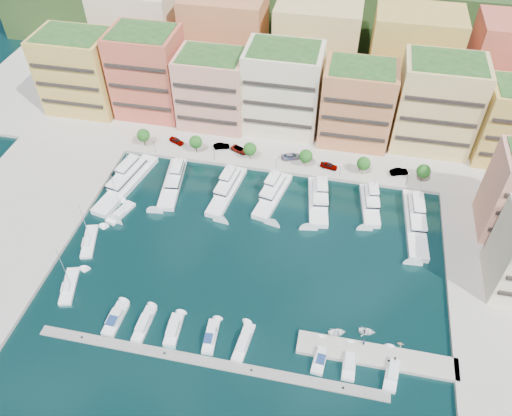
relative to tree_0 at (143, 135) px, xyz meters
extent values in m
plane|color=black|center=(40.00, -33.50, -4.74)|extent=(400.00, 400.00, 0.00)
cube|color=#9E998E|center=(40.00, 28.50, -4.74)|extent=(220.00, 64.00, 2.00)
cube|color=#9E998E|center=(-22.00, -41.50, -4.74)|extent=(34.00, 76.00, 2.00)
cube|color=#1B3114|center=(40.00, 76.50, -4.74)|extent=(240.00, 40.00, 58.00)
cube|color=gray|center=(37.00, -63.50, -4.74)|extent=(72.00, 2.20, 0.35)
cube|color=#9E998E|center=(70.00, -55.50, -4.74)|extent=(32.00, 5.00, 2.00)
cube|color=gold|center=(-26.00, 16.50, 8.26)|extent=(22.00, 16.00, 24.00)
cube|color=black|center=(-26.00, 8.25, 8.26)|extent=(20.24, 0.50, 0.90)
cube|color=#1D491D|center=(-26.00, 16.50, 20.66)|extent=(19.36, 14.08, 0.80)
cube|color=#D55347|center=(-4.00, 18.50, 9.26)|extent=(20.00, 16.00, 26.00)
cube|color=black|center=(-4.00, 10.25, 9.26)|extent=(18.40, 0.50, 0.90)
cube|color=#1D491D|center=(-4.00, 18.50, 22.66)|extent=(17.60, 14.08, 0.80)
cube|color=tan|center=(17.00, 16.50, 7.26)|extent=(20.00, 15.00, 22.00)
cube|color=black|center=(17.00, 8.75, 7.26)|extent=(18.40, 0.50, 0.90)
cube|color=#1D491D|center=(17.00, 16.50, 18.66)|extent=(17.60, 13.20, 0.80)
cube|color=#F7DDBF|center=(38.00, 18.50, 8.76)|extent=(22.00, 16.00, 25.00)
cube|color=black|center=(38.00, 10.25, 8.76)|extent=(20.24, 0.50, 0.90)
cube|color=#1D491D|center=(38.00, 18.50, 21.66)|extent=(19.36, 14.08, 0.80)
cube|color=#CA7A4B|center=(60.00, 16.50, 7.76)|extent=(20.00, 15.00, 23.00)
cube|color=black|center=(60.00, 8.75, 7.76)|extent=(18.40, 0.50, 0.90)
cube|color=#1D491D|center=(60.00, 16.50, 19.66)|extent=(17.60, 13.20, 0.80)
cube|color=#D5BE71|center=(82.00, 18.50, 9.26)|extent=(22.00, 16.00, 26.00)
cube|color=black|center=(82.00, 10.25, 9.26)|extent=(20.24, 0.50, 0.90)
cube|color=#1D491D|center=(82.00, 18.50, 22.66)|extent=(19.36, 14.08, 0.80)
cube|color=#F7DDBF|center=(-15.00, 40.50, 11.26)|extent=(26.00, 18.00, 30.00)
cube|color=#CA7A4B|center=(15.00, 40.50, 11.26)|extent=(26.00, 18.00, 30.00)
cube|color=#D5BE71|center=(45.00, 40.50, 11.26)|extent=(26.00, 18.00, 30.00)
cube|color=gold|center=(75.00, 40.50, 11.26)|extent=(26.00, 18.00, 30.00)
cylinder|color=#473323|center=(0.00, 0.00, -2.24)|extent=(0.24, 0.24, 3.00)
sphere|color=#174C15|center=(0.00, 0.00, 0.01)|extent=(3.80, 3.80, 3.80)
cylinder|color=#473323|center=(16.00, 0.00, -2.24)|extent=(0.24, 0.24, 3.00)
sphere|color=#174C15|center=(16.00, 0.00, 0.01)|extent=(3.80, 3.80, 3.80)
cylinder|color=#473323|center=(32.00, 0.00, -2.24)|extent=(0.24, 0.24, 3.00)
sphere|color=#174C15|center=(32.00, 0.00, 0.01)|extent=(3.80, 3.80, 3.80)
cylinder|color=#473323|center=(48.00, 0.00, -2.24)|extent=(0.24, 0.24, 3.00)
sphere|color=#174C15|center=(48.00, 0.00, 0.01)|extent=(3.80, 3.80, 3.80)
cylinder|color=#473323|center=(64.00, 0.00, -2.24)|extent=(0.24, 0.24, 3.00)
sphere|color=#174C15|center=(64.00, 0.00, 0.01)|extent=(3.80, 3.80, 3.80)
cylinder|color=#473323|center=(80.00, 0.00, -2.24)|extent=(0.24, 0.24, 3.00)
sphere|color=#174C15|center=(80.00, 0.00, 0.01)|extent=(3.80, 3.80, 3.80)
cylinder|color=black|center=(4.00, -2.30, -1.74)|extent=(0.10, 0.10, 4.00)
sphere|color=#FFF2CC|center=(4.00, -2.30, 0.31)|extent=(0.30, 0.30, 0.30)
cylinder|color=black|center=(22.00, -2.30, -1.74)|extent=(0.10, 0.10, 4.00)
sphere|color=#FFF2CC|center=(22.00, -2.30, 0.31)|extent=(0.30, 0.30, 0.30)
cylinder|color=black|center=(40.00, -2.30, -1.74)|extent=(0.10, 0.10, 4.00)
sphere|color=#FFF2CC|center=(40.00, -2.30, 0.31)|extent=(0.30, 0.30, 0.30)
cylinder|color=black|center=(58.00, -2.30, -1.74)|extent=(0.10, 0.10, 4.00)
sphere|color=#FFF2CC|center=(58.00, -2.30, 0.31)|extent=(0.30, 0.30, 0.30)
cylinder|color=black|center=(76.00, -2.30, -1.74)|extent=(0.10, 0.10, 4.00)
sphere|color=#FFF2CC|center=(76.00, -2.30, 0.31)|extent=(0.30, 0.30, 0.30)
cube|color=white|center=(0.98, -17.28, -4.39)|extent=(9.87, 26.00, 2.30)
cube|color=white|center=(0.98, -14.72, -2.34)|extent=(6.70, 14.56, 1.80)
cube|color=black|center=(0.98, -14.72, -2.34)|extent=(6.77, 14.63, 0.55)
cube|color=white|center=(0.98, -12.68, -0.74)|extent=(4.37, 8.09, 1.40)
cylinder|color=#B2B2B7|center=(0.98, -11.14, 0.86)|extent=(0.14, 0.14, 1.80)
cube|color=white|center=(13.36, -14.54, -4.39)|extent=(7.06, 20.49, 2.30)
cube|color=white|center=(13.36, -12.53, -2.34)|extent=(5.08, 11.43, 1.80)
cube|color=black|center=(13.36, -12.53, -2.34)|extent=(5.15, 11.50, 0.55)
cube|color=white|center=(13.36, -10.92, -0.74)|extent=(3.45, 6.32, 1.40)
cylinder|color=#B2B2B7|center=(13.36, -9.72, 0.86)|extent=(0.14, 0.14, 1.80)
cube|color=black|center=(13.36, -14.54, -4.84)|extent=(7.12, 20.55, 0.35)
cube|color=white|center=(28.70, -14.49, -4.39)|extent=(6.97, 20.38, 2.30)
cube|color=white|center=(28.70, -12.49, -2.34)|extent=(5.00, 11.37, 1.80)
cube|color=black|center=(28.70, -12.49, -2.34)|extent=(5.07, 11.43, 0.55)
cube|color=white|center=(28.70, -10.89, -0.74)|extent=(3.39, 6.29, 1.40)
cylinder|color=#B2B2B7|center=(28.70, -9.69, 0.86)|extent=(0.14, 0.14, 1.80)
cube|color=white|center=(41.17, -13.74, -4.39)|extent=(8.12, 18.99, 2.30)
cube|color=white|center=(41.17, -11.89, -2.34)|extent=(5.64, 10.69, 1.80)
cube|color=black|center=(41.17, -11.89, -2.34)|extent=(5.71, 10.76, 0.55)
cube|color=white|center=(41.17, -10.41, -0.74)|extent=(3.74, 5.97, 1.40)
cylinder|color=#B2B2B7|center=(41.17, -9.30, 0.86)|extent=(0.14, 0.14, 1.80)
cube|color=white|center=(53.27, -13.53, -4.39)|extent=(7.31, 18.55, 2.30)
cube|color=white|center=(53.27, -11.72, -2.34)|extent=(5.29, 10.39, 1.80)
cube|color=black|center=(53.27, -11.72, -2.34)|extent=(5.36, 10.46, 0.55)
cube|color=white|center=(53.27, -10.28, -0.74)|extent=(3.60, 5.77, 1.40)
cylinder|color=#B2B2B7|center=(53.27, -9.19, 0.86)|extent=(0.14, 0.14, 1.80)
cube|color=black|center=(53.27, -13.53, -4.84)|extent=(7.36, 18.61, 0.35)
cube|color=white|center=(66.76, -12.13, -4.39)|extent=(6.15, 15.68, 2.30)
cube|color=white|center=(66.76, -10.60, -2.34)|extent=(4.49, 8.77, 1.80)
cube|color=black|center=(66.76, -10.60, -2.34)|extent=(4.55, 8.84, 0.55)
cube|color=white|center=(66.76, -9.38, -0.74)|extent=(3.07, 4.87, 1.40)
cylinder|color=#B2B2B7|center=(66.76, -8.47, 0.86)|extent=(0.14, 0.14, 1.80)
cube|color=white|center=(78.28, -16.55, -4.39)|extent=(6.08, 24.33, 2.30)
cube|color=white|center=(78.28, -14.14, -2.34)|extent=(4.59, 13.46, 1.80)
cube|color=black|center=(78.28, -14.14, -2.34)|extent=(4.65, 13.52, 0.55)
cube|color=white|center=(78.28, -12.21, -0.74)|extent=(3.21, 7.38, 1.40)
cylinder|color=#B2B2B7|center=(78.28, -10.76, 0.86)|extent=(0.14, 0.14, 1.80)
cube|color=white|center=(15.16, -58.00, -4.49)|extent=(3.06, 8.41, 1.40)
cube|color=white|center=(15.16, -58.42, -3.19)|extent=(2.31, 4.07, 1.10)
cube|color=black|center=(15.16, -56.75, -3.44)|extent=(2.01, 0.17, 0.55)
cube|color=navy|center=(15.16, -59.50, -2.59)|extent=(2.03, 2.56, 0.12)
cube|color=white|center=(21.61, -58.00, -4.49)|extent=(2.63, 8.81, 1.40)
cube|color=white|center=(21.61, -58.44, -3.19)|extent=(1.99, 4.25, 1.10)
cube|color=black|center=(21.61, -56.69, -3.44)|extent=(1.74, 0.14, 0.55)
cube|color=white|center=(28.16, -58.00, -4.49)|extent=(3.13, 7.78, 1.40)
cube|color=white|center=(28.16, -58.38, -3.19)|extent=(2.29, 3.78, 1.10)
cube|color=black|center=(28.16, -56.86, -3.44)|extent=(1.91, 0.22, 0.55)
cube|color=white|center=(36.25, -58.00, -4.49)|extent=(2.88, 8.05, 1.40)
cube|color=white|center=(36.25, -58.40, -3.19)|extent=(2.10, 3.91, 1.10)
cube|color=black|center=(36.25, -56.81, -3.44)|extent=(1.72, 0.21, 0.55)
cube|color=navy|center=(36.25, -59.43, -2.59)|extent=(1.82, 2.48, 0.12)
cube|color=white|center=(43.18, -58.00, -4.49)|extent=(3.28, 9.22, 1.40)
cube|color=white|center=(43.18, -58.45, -3.19)|extent=(2.28, 4.50, 1.10)
cube|color=black|center=(43.18, -56.65, -3.44)|extent=(1.70, 0.28, 0.55)
cube|color=white|center=(58.98, -58.00, -4.49)|extent=(3.09, 7.83, 1.40)
cube|color=white|center=(58.98, -58.38, -3.19)|extent=(2.20, 3.83, 1.10)
cube|color=black|center=(58.98, -56.85, -3.44)|extent=(1.73, 0.26, 0.55)
cube|color=navy|center=(58.98, -59.38, -2.59)|extent=(1.89, 2.44, 0.12)
cube|color=white|center=(64.76, -58.00, -4.49)|extent=(2.58, 7.84, 1.40)
cube|color=white|center=(64.76, -58.39, -3.19)|extent=(1.99, 3.77, 1.10)
cube|color=black|center=(64.76, -56.83, -3.44)|extent=(1.80, 0.12, 0.55)
cube|color=white|center=(73.18, -58.00, -4.49)|extent=(3.66, 9.39, 1.40)
cube|color=white|center=(73.18, -58.46, -3.19)|extent=(2.49, 4.61, 1.10)
cube|color=black|center=(73.18, -56.63, -3.44)|extent=(1.76, 0.34, 0.55)
cube|color=white|center=(1.40, -51.98, -4.54)|extent=(5.37, 10.46, 1.20)
cube|color=white|center=(1.40, -52.98, -3.64)|extent=(2.29, 2.87, 0.60)
cylinder|color=#B2B2B7|center=(1.40, -51.47, 2.06)|extent=(0.14, 0.14, 12.00)
cylinder|color=#B2B2B7|center=(1.40, -53.49, -2.94)|extent=(1.30, 4.40, 0.10)
cube|color=white|center=(-0.02, -38.53, -4.54)|extent=(5.63, 10.90, 1.20)
cube|color=white|center=(-0.02, -39.58, -3.64)|extent=(2.35, 3.00, 0.60)
cylinder|color=#B2B2B7|center=(-0.02, -38.00, 2.06)|extent=(0.14, 0.14, 12.00)
cylinder|color=#B2B2B7|center=(-0.02, -40.11, -2.94)|extent=(1.42, 4.58, 0.10)
cube|color=white|center=(3.63, -27.65, -4.54)|extent=(5.38, 9.16, 1.20)
cube|color=white|center=(3.63, -28.52, -3.64)|extent=(2.24, 2.60, 0.60)
cylinder|color=#B2B2B7|center=(3.63, -27.21, 2.06)|extent=(0.14, 0.14, 12.00)
cylinder|color=#B2B2B7|center=(3.63, -28.96, -2.94)|extent=(1.37, 3.76, 0.10)
imported|color=white|center=(61.78, -51.72, -4.36)|extent=(4.36, 3.66, 0.77)
imported|color=beige|center=(74.78, -51.64, -4.35)|extent=(1.61, 1.43, 0.79)
imported|color=white|center=(67.90, -50.16, -4.38)|extent=(3.50, 2.53, 0.72)
imported|color=gray|center=(8.84, 3.13, -2.92)|extent=(5.17, 3.74, 1.64)
imported|color=gray|center=(22.59, 3.38, -2.96)|extent=(5.04, 3.09, 1.57)
imported|color=gray|center=(28.23, 2.90, -3.00)|extent=(5.87, 4.36, 1.48)
imported|color=gray|center=(43.55, 2.76, -2.92)|extent=(6.13, 4.44, 1.65)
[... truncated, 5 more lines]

